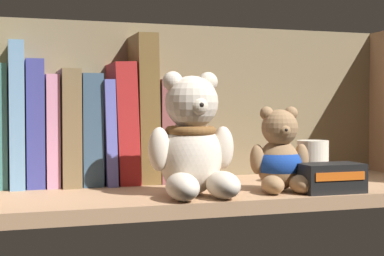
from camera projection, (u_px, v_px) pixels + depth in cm
name	position (u px, v px, depth cm)	size (l,w,h in cm)	color
shelf_board	(210.00, 194.00, 91.89)	(76.90, 28.12, 2.00)	#A87F5B
shelf_back_panel	(183.00, 107.00, 105.35)	(79.30, 1.20, 29.02)	#7B6A4B
book_2	(0.00, 126.00, 92.64)	(2.09, 10.71, 19.05)	#3C7871
book_3	(16.00, 115.00, 93.32)	(2.22, 13.24, 22.47)	#608CB5
book_4	(34.00, 123.00, 94.20)	(2.70, 12.09, 19.81)	#363A86
book_5	(50.00, 130.00, 95.05)	(2.04, 12.36, 17.51)	#C57FA0
book_6	(68.00, 127.00, 95.87)	(2.92, 13.94, 18.40)	brown
book_7	(88.00, 129.00, 96.90)	(3.19, 12.92, 17.74)	#354E65
book_8	(104.00, 132.00, 97.74)	(1.65, 14.37, 16.80)	#5A5EB9
book_9	(121.00, 123.00, 98.54)	(3.40, 13.32, 19.64)	#A42121
book_10	(142.00, 109.00, 99.56)	(3.30, 12.50, 24.35)	brown
book_11	(162.00, 131.00, 100.77)	(3.20, 12.85, 16.96)	brown
teddy_bear_larger	(193.00, 143.00, 82.97)	(12.73, 12.89, 17.52)	beige
teddy_bear_smaller	(280.00, 158.00, 87.78)	(9.30, 9.84, 12.59)	#93704C
pillar_candle	(312.00, 162.00, 96.13)	(5.18, 5.18, 7.07)	silver
small_product_box	(330.00, 178.00, 86.21)	(9.32, 5.50, 4.26)	black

